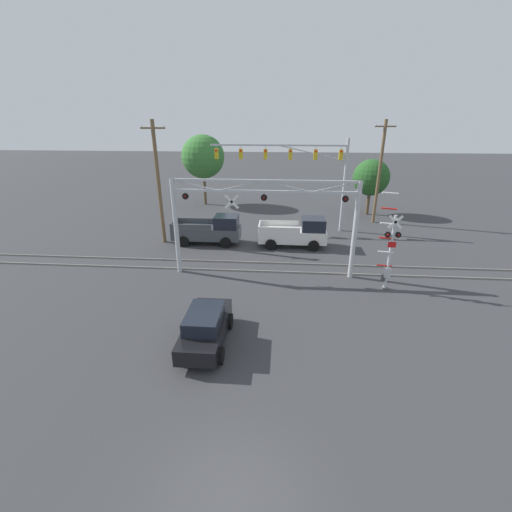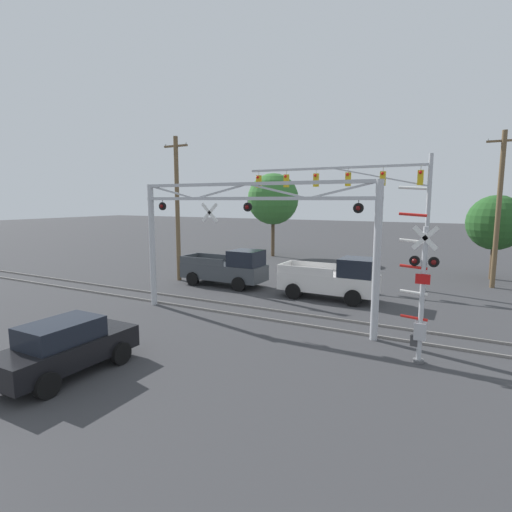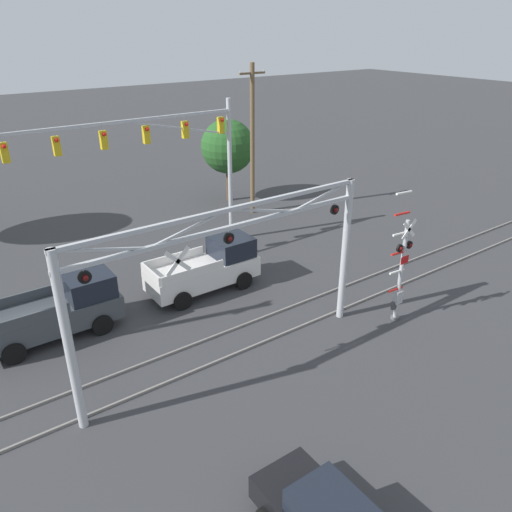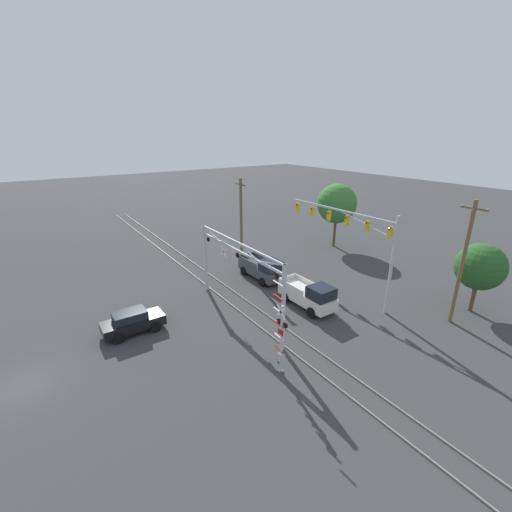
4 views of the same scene
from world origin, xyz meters
name	(u,v)px [view 1 (image 1 of 4)]	position (x,y,z in m)	size (l,w,h in m)	color
ground_plane	(231,504)	(0.00, 0.00, 0.00)	(200.00, 200.00, 0.00)	#38383A
rail_track_near	(264,271)	(0.00, 14.43, 0.05)	(80.00, 0.08, 0.10)	gray
rail_track_far	(265,263)	(0.00, 15.87, 0.05)	(80.00, 0.08, 0.10)	gray
crossing_gantry	(264,214)	(-0.01, 14.15, 3.93)	(11.18, 0.30, 5.98)	#B7BABF
crossing_signal_mast	(389,254)	(7.14, 12.66, 2.19)	(1.32, 0.35, 5.68)	#B7BABF
traffic_signal_span	(306,165)	(2.92, 23.81, 5.62)	(11.44, 0.39, 7.81)	#B7BABF
pickup_truck_lead	(296,233)	(2.21, 19.48, 1.08)	(5.16, 2.16, 2.28)	silver
pickup_truck_following	(211,230)	(-4.49, 19.64, 1.08)	(5.29, 2.16, 2.28)	#3D4247
sedan_waiting	(205,327)	(-2.08, 6.68, 0.86)	(1.94, 4.23, 1.68)	black
utility_pole_left	(159,183)	(-8.30, 19.64, 4.75)	(1.80, 0.28, 9.21)	brown
utility_pole_right	(379,172)	(9.80, 26.76, 4.75)	(1.80, 0.28, 9.21)	brown
background_tree_beyond_span	(203,157)	(-7.82, 32.81, 5.32)	(4.71, 4.71, 7.69)	brown
background_tree_far_left_verge	(371,178)	(9.86, 29.72, 3.76)	(3.60, 3.60, 5.57)	brown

